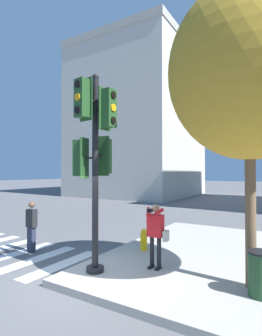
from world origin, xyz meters
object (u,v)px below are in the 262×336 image
person_photographer (156,230)px  fire_hydrant (144,240)px  trash_bin (261,274)px  traffic_signal_pole (94,148)px  pedestrian_distant (31,225)px  street_tree (249,71)px

person_photographer → fire_hydrant: person_photographer is taller
person_photographer → trash_bin: person_photographer is taller
traffic_signal_pole → pedestrian_distant: (-3.11, 0.59, -2.33)m
fire_hydrant → traffic_signal_pole: bearing=-95.0°
pedestrian_distant → fire_hydrant: (3.30, 1.59, -0.37)m
traffic_signal_pole → trash_bin: size_ratio=5.54×
traffic_signal_pole → person_photographer: 2.59m
pedestrian_distant → fire_hydrant: pedestrian_distant is taller
street_tree → trash_bin: size_ratio=7.41×
traffic_signal_pole → street_tree: street_tree is taller
person_photographer → fire_hydrant: (-0.99, 1.18, -0.63)m
street_tree → fire_hydrant: bearing=160.7°
trash_bin → street_tree: bearing=121.3°
traffic_signal_pole → pedestrian_distant: bearing=169.2°
traffic_signal_pole → pedestrian_distant: 3.93m
traffic_signal_pole → trash_bin: traffic_signal_pole is taller
street_tree → trash_bin: street_tree is taller
person_photographer → street_tree: 4.24m
fire_hydrant → trash_bin: (3.41, -1.48, 0.11)m
trash_bin → pedestrian_distant: bearing=-179.1°
street_tree → traffic_signal_pole: bearing=-162.6°
pedestrian_distant → street_tree: 7.58m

